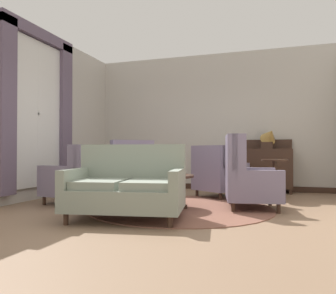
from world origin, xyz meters
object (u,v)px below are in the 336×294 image
object	(u,v)px
coffee_table	(164,181)
armchair_beside_settee	(129,174)
settee	(127,188)
gramophone	(269,137)
side_table	(275,176)
porcelain_vase	(162,165)
armchair_near_window	(246,178)
armchair_near_sideboard	(80,179)
sideboard	(267,168)
armchair_back_corner	(218,175)

from	to	relation	value
coffee_table	armchair_beside_settee	size ratio (longest dim) A/B	0.79
settee	gramophone	xyz separation A→B (m)	(1.70, 3.37, 0.77)
gramophone	side_table	bearing A→B (deg)	-84.32
porcelain_vase	gramophone	size ratio (longest dim) A/B	0.66
armchair_beside_settee	armchair_near_window	xyz separation A→B (m)	(2.18, -0.53, 0.02)
porcelain_vase	armchair_beside_settee	xyz separation A→B (m)	(-0.95, 0.90, -0.21)
coffee_table	side_table	xyz separation A→B (m)	(1.61, 1.45, 0.01)
porcelain_vase	side_table	world-z (taller)	porcelain_vase
porcelain_vase	armchair_near_sideboard	xyz separation A→B (m)	(-1.44, 0.03, -0.24)
side_table	coffee_table	bearing A→B (deg)	-138.03
side_table	sideboard	size ratio (longest dim) A/B	0.65
armchair_beside_settee	armchair_back_corner	xyz separation A→B (m)	(1.57, 0.58, -0.02)
porcelain_vase	gramophone	bearing A→B (deg)	57.85
side_table	porcelain_vase	bearing A→B (deg)	-138.85
coffee_table	sideboard	distance (m)	2.94
settee	armchair_beside_settee	xyz separation A→B (m)	(-0.79, 1.81, 0.05)
coffee_table	sideboard	world-z (taller)	sideboard
armchair_near_window	armchair_back_corner	distance (m)	1.27
armchair_near_sideboard	armchair_back_corner	xyz separation A→B (m)	(2.05, 1.45, 0.01)
armchair_near_sideboard	armchair_near_window	xyz separation A→B (m)	(2.67, 0.34, 0.05)
armchair_near_sideboard	sideboard	xyz separation A→B (m)	(2.93, 2.51, 0.11)
armchair_near_window	side_table	distance (m)	1.15
armchair_beside_settee	armchair_near_window	world-z (taller)	armchair_near_window
settee	armchair_near_window	world-z (taller)	armchair_near_window
porcelain_vase	armchair_back_corner	world-z (taller)	armchair_back_corner
armchair_beside_settee	side_table	bearing A→B (deg)	150.29
settee	armchair_beside_settee	bearing A→B (deg)	104.54
armchair_near_sideboard	armchair_back_corner	world-z (taller)	armchair_back_corner
sideboard	gramophone	bearing A→B (deg)	-61.55
porcelain_vase	armchair_beside_settee	bearing A→B (deg)	136.67
side_table	gramophone	size ratio (longest dim) A/B	1.42
side_table	sideboard	distance (m)	1.12
sideboard	armchair_beside_settee	bearing A→B (deg)	-146.13
armchair_back_corner	gramophone	xyz separation A→B (m)	(0.92, 0.97, 0.74)
settee	gramophone	size ratio (longest dim) A/B	3.03
coffee_table	side_table	world-z (taller)	side_table
armchair_back_corner	side_table	bearing A→B (deg)	-149.41
settee	gramophone	world-z (taller)	gramophone
coffee_table	porcelain_vase	xyz separation A→B (m)	(-0.04, 0.01, 0.23)
armchair_near_sideboard	armchair_beside_settee	size ratio (longest dim) A/B	0.88
armchair_near_sideboard	settee	bearing A→B (deg)	62.63
porcelain_vase	armchair_near_sideboard	bearing A→B (deg)	178.88
coffee_table	armchair_back_corner	distance (m)	1.60
armchair_beside_settee	armchair_back_corner	distance (m)	1.68
armchair_near_sideboard	armchair_back_corner	distance (m)	2.52
settee	armchair_back_corner	bearing A→B (deg)	62.95
gramophone	porcelain_vase	bearing A→B (deg)	-122.15
coffee_table	porcelain_vase	distance (m)	0.23
armchair_beside_settee	side_table	size ratio (longest dim) A/B	1.59
porcelain_vase	armchair_near_window	world-z (taller)	armchair_near_window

